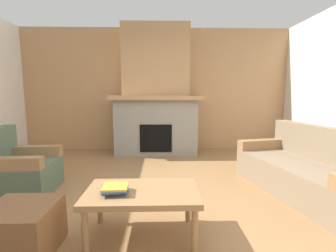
# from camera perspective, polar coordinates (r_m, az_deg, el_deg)

# --- Properties ---
(ground) EXTENTS (9.00, 9.00, 0.00)m
(ground) POSITION_cam_1_polar(r_m,az_deg,el_deg) (2.87, -3.90, -18.91)
(ground) COLOR olive
(wall_back_wood_panel) EXTENTS (6.00, 0.12, 2.70)m
(wall_back_wood_panel) POSITION_cam_1_polar(r_m,az_deg,el_deg) (5.56, -2.76, 8.43)
(wall_back_wood_panel) COLOR tan
(wall_back_wood_panel) RESTS_ON ground
(fireplace) EXTENTS (1.90, 0.82, 2.70)m
(fireplace) POSITION_cam_1_polar(r_m,az_deg,el_deg) (5.19, -2.83, 6.42)
(fireplace) COLOR gray
(fireplace) RESTS_ON ground
(couch) EXTENTS (1.20, 1.94, 0.85)m
(couch) POSITION_cam_1_polar(r_m,az_deg,el_deg) (3.63, 29.78, -9.27)
(couch) COLOR #847056
(couch) RESTS_ON ground
(armchair) EXTENTS (0.80, 0.80, 0.85)m
(armchair) POSITION_cam_1_polar(r_m,az_deg,el_deg) (3.71, -31.67, -8.94)
(armchair) COLOR #4C604C
(armchair) RESTS_ON ground
(coffee_table) EXTENTS (1.00, 0.60, 0.43)m
(coffee_table) POSITION_cam_1_polar(r_m,az_deg,el_deg) (2.26, -6.11, -16.09)
(coffee_table) COLOR #997047
(coffee_table) RESTS_ON ground
(ottoman) EXTENTS (0.52, 0.52, 0.40)m
(ottoman) POSITION_cam_1_polar(r_m,az_deg,el_deg) (2.41, -31.24, -20.20)
(ottoman) COLOR brown
(ottoman) RESTS_ON ground
(book_stack_near_edge) EXTENTS (0.26, 0.23, 0.07)m
(book_stack_near_edge) POSITION_cam_1_polar(r_m,az_deg,el_deg) (2.20, -12.36, -14.26)
(book_stack_near_edge) COLOR #335699
(book_stack_near_edge) RESTS_ON coffee_table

